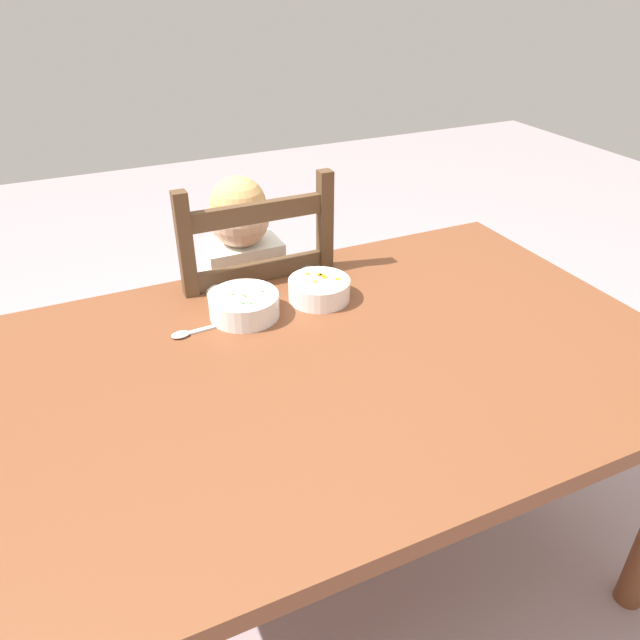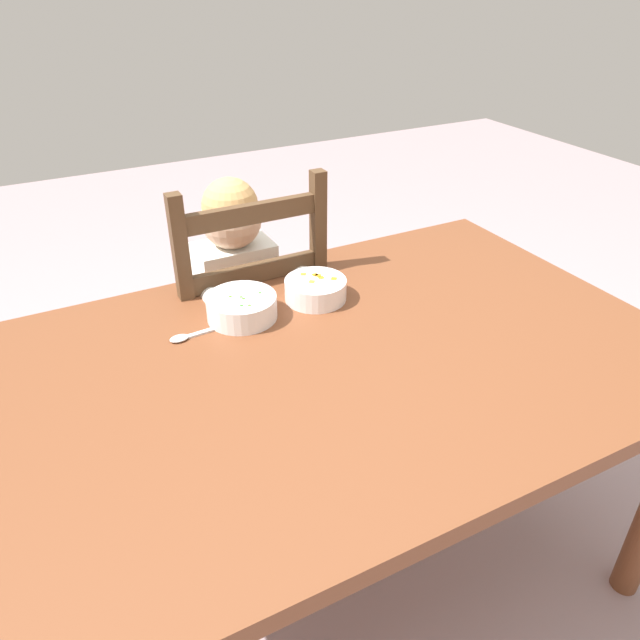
% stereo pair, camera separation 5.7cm
% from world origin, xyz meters
% --- Properties ---
extents(ground_plane, '(8.00, 8.00, 0.00)m').
position_xyz_m(ground_plane, '(0.00, 0.00, 0.00)').
color(ground_plane, gray).
extents(dining_table, '(1.48, 0.98, 0.73)m').
position_xyz_m(dining_table, '(0.00, 0.00, 0.64)').
color(dining_table, brown).
rests_on(dining_table, ground).
extents(dining_chair, '(0.42, 0.42, 1.01)m').
position_xyz_m(dining_chair, '(-0.05, 0.54, 0.48)').
color(dining_chair, '#4E3621').
rests_on(dining_chair, ground).
extents(child_figure, '(0.32, 0.31, 0.97)m').
position_xyz_m(child_figure, '(-0.05, 0.53, 0.64)').
color(child_figure, white).
rests_on(child_figure, ground).
extents(bowl_of_peas, '(0.17, 0.17, 0.06)m').
position_xyz_m(bowl_of_peas, '(-0.15, 0.24, 0.77)').
color(bowl_of_peas, white).
rests_on(bowl_of_peas, dining_table).
extents(bowl_of_carrots, '(0.16, 0.16, 0.05)m').
position_xyz_m(bowl_of_carrots, '(0.05, 0.24, 0.76)').
color(bowl_of_carrots, white).
rests_on(bowl_of_carrots, dining_table).
extents(spoon, '(0.14, 0.03, 0.01)m').
position_xyz_m(spoon, '(-0.29, 0.22, 0.74)').
color(spoon, silver).
rests_on(spoon, dining_table).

